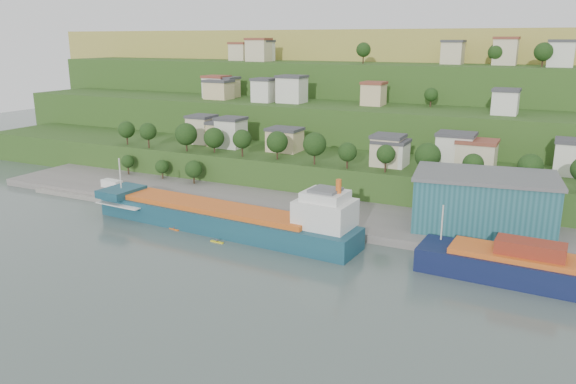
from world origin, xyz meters
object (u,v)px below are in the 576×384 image
Objects in this scene: warehouse at (484,201)px; kayak_orange at (174,229)px; cargo_ship_near at (230,220)px; caravan at (112,185)px.

kayak_orange is (-66.47, -27.39, -8.21)m from warehouse.
warehouse reaches higher than kayak_orange.
warehouse is at bearing 34.26° from kayak_orange.
cargo_ship_near reaches higher than warehouse.
caravan is 40.51m from kayak_orange.
kayak_orange is at bearing -20.85° from caravan.
cargo_ship_near is 50.65m from caravan.
cargo_ship_near is at bearing 32.11° from kayak_orange.
kayak_orange is (-12.70, -4.68, -2.59)m from cargo_ship_near.
cargo_ship_near is 22.10× the size of kayak_orange.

